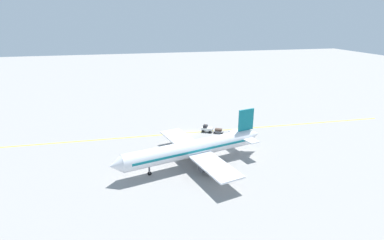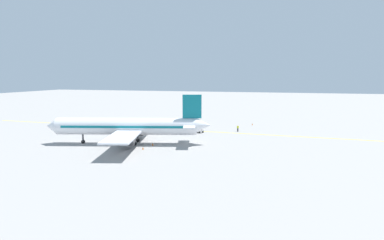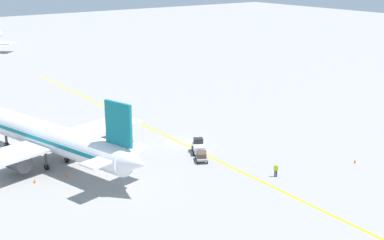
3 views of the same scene
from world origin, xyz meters
name	(u,v)px [view 3 (image 3 of 3)]	position (x,y,z in m)	size (l,w,h in m)	color
ground_plane	(181,143)	(0.00, 0.00, 0.00)	(400.00, 400.00, 0.00)	gray
apron_yellow_centreline	(181,143)	(0.00, 0.00, 0.00)	(0.40, 120.00, 0.01)	yellow
airplane_at_gate	(48,137)	(-18.64, 3.50, 3.71)	(28.42, 35.12, 10.60)	white
baggage_tug_white	(199,147)	(-0.39, -4.78, 0.90)	(2.85, 3.35, 2.11)	white
baggage_cart_trailing	(202,156)	(-2.06, -7.62, 0.76)	(2.52, 2.95, 1.24)	gray
ground_crew_worker	(276,170)	(2.05, -17.30, 0.91)	(0.44, 0.43, 1.68)	#23232D
traffic_cone_near_nose	(34,181)	(-22.61, -1.56, 0.28)	(0.32, 0.32, 0.55)	orange
traffic_cone_mid_apron	(67,175)	(-18.69, -1.98, 0.28)	(0.32, 0.32, 0.55)	orange
traffic_cone_by_wingtip	(355,161)	(13.78, -20.16, 0.28)	(0.32, 0.32, 0.55)	orange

